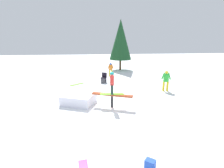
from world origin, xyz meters
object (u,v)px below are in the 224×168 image
object	(u,v)px
loose_snowboard_lime	(77,84)
backpack_on_snow	(150,165)
main_rider_on_rail	(112,83)
pine_tree_near	(121,40)
bystander_orange	(111,69)
rail_feature	(112,96)
folding_chair	(104,78)
bystander_green	(166,80)

from	to	relation	value
loose_snowboard_lime	backpack_on_snow	bearing A→B (deg)	-113.05
main_rider_on_rail	pine_tree_near	distance (m)	11.74
main_rider_on_rail	bystander_orange	world-z (taller)	main_rider_on_rail
rail_feature	bystander_orange	xyz separation A→B (m)	(0.67, 8.06, 0.09)
folding_chair	backpack_on_snow	size ratio (longest dim) A/B	2.59
bystander_green	folding_chair	size ratio (longest dim) A/B	1.74
bystander_orange	rail_feature	bearing A→B (deg)	-112.82
folding_chair	pine_tree_near	distance (m)	7.00
main_rider_on_rail	rail_feature	bearing A→B (deg)	0.00
folding_chair	backpack_on_snow	world-z (taller)	folding_chair
loose_snowboard_lime	rail_feature	bearing A→B (deg)	-104.66
bystander_green	backpack_on_snow	distance (m)	8.51
folding_chair	backpack_on_snow	bearing A→B (deg)	-63.35
main_rider_on_rail	pine_tree_near	xyz separation A→B (m)	(2.14, 11.34, 2.13)
bystander_green	pine_tree_near	world-z (taller)	pine_tree_near
loose_snowboard_lime	bystander_green	bearing A→B (deg)	-60.51
rail_feature	backpack_on_snow	size ratio (longest dim) A/B	6.83
rail_feature	main_rider_on_rail	bearing A→B (deg)	0.00
loose_snowboard_lime	folding_chair	xyz separation A→B (m)	(2.32, 0.35, 0.40)
rail_feature	loose_snowboard_lime	xyz separation A→B (m)	(-2.48, 5.18, -0.66)
rail_feature	folding_chair	world-z (taller)	folding_chair
main_rider_on_rail	pine_tree_near	bearing A→B (deg)	84.53
backpack_on_snow	folding_chair	bearing A→B (deg)	132.90
loose_snowboard_lime	pine_tree_near	bearing A→B (deg)	12.83
rail_feature	bystander_orange	bearing A→B (deg)	106.50
bystander_green	loose_snowboard_lime	world-z (taller)	bystander_green
rail_feature	folding_chair	xyz separation A→B (m)	(-0.16, 5.53, -0.26)
main_rider_on_rail	loose_snowboard_lime	world-z (taller)	main_rider_on_rail
bystander_orange	backpack_on_snow	xyz separation A→B (m)	(-0.00, -13.05, -0.59)
bystander_green	main_rider_on_rail	bearing A→B (deg)	-132.45
bystander_orange	loose_snowboard_lime	size ratio (longest dim) A/B	1.03
bystander_green	folding_chair	world-z (taller)	bystander_green
rail_feature	bystander_green	size ratio (longest dim) A/B	1.52
bystander_green	bystander_orange	size ratio (longest dim) A/B	1.13
main_rider_on_rail	folding_chair	xyz separation A→B (m)	(-0.16, 5.53, -1.01)
rail_feature	pine_tree_near	world-z (taller)	pine_tree_near
bystander_orange	folding_chair	xyz separation A→B (m)	(-0.84, -2.53, -0.35)
bystander_orange	backpack_on_snow	world-z (taller)	bystander_orange
pine_tree_near	backpack_on_snow	bearing A→B (deg)	-95.15
bystander_green	bystander_orange	xyz separation A→B (m)	(-3.61, 5.38, -0.10)
bystander_green	folding_chair	bearing A→B (deg)	162.86
main_rider_on_rail	folding_chair	world-z (taller)	main_rider_on_rail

